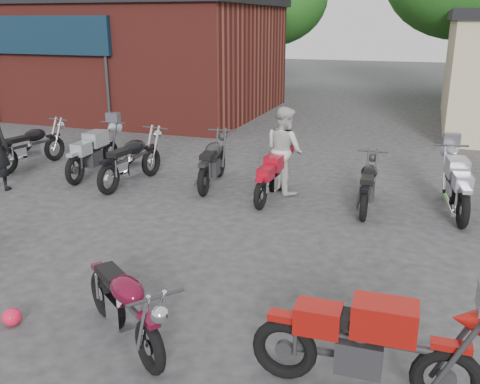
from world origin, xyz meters
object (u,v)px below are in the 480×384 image
(sportbike, at_px, (369,339))
(row_bike_1, at_px, (94,150))
(row_bike_3, at_px, (212,159))
(person_light, at_px, (284,150))
(row_bike_5, at_px, (368,182))
(row_bike_0, at_px, (32,144))
(row_bike_6, at_px, (457,182))
(row_bike_2, at_px, (131,157))
(helmet, at_px, (12,317))
(row_bike_4, at_px, (273,174))
(vintage_motorcycle, at_px, (124,300))

(sportbike, height_order, row_bike_1, same)
(row_bike_1, relative_size, row_bike_3, 1.03)
(person_light, bearing_deg, row_bike_5, -156.54)
(row_bike_3, bearing_deg, person_light, -95.33)
(row_bike_0, height_order, row_bike_6, row_bike_6)
(sportbike, distance_m, row_bike_2, 7.83)
(row_bike_0, relative_size, row_bike_2, 0.95)
(sportbike, height_order, row_bike_5, sportbike)
(row_bike_5, bearing_deg, person_light, 71.54)
(row_bike_5, height_order, row_bike_6, row_bike_6)
(helmet, bearing_deg, row_bike_0, 127.60)
(row_bike_1, distance_m, row_bike_6, 7.83)
(sportbike, bearing_deg, row_bike_1, 138.96)
(row_bike_6, bearing_deg, row_bike_3, 80.67)
(row_bike_0, distance_m, row_bike_1, 1.88)
(person_light, xyz_separation_m, row_bike_6, (3.36, -0.22, -0.29))
(helmet, xyz_separation_m, row_bike_3, (0.12, 6.05, 0.48))
(sportbike, relative_size, row_bike_4, 1.15)
(sportbike, xyz_separation_m, helmet, (-4.11, -0.14, -0.50))
(row_bike_1, distance_m, row_bike_5, 6.27)
(row_bike_0, distance_m, row_bike_5, 8.15)
(helmet, height_order, row_bike_4, row_bike_4)
(row_bike_1, xyz_separation_m, row_bike_5, (6.26, -0.27, -0.08))
(vintage_motorcycle, bearing_deg, sportbike, 36.60)
(row_bike_6, bearing_deg, sportbike, 162.89)
(helmet, distance_m, row_bike_3, 6.07)
(row_bike_1, height_order, row_bike_4, row_bike_1)
(row_bike_5, bearing_deg, row_bike_1, 85.61)
(vintage_motorcycle, bearing_deg, helmet, -138.14)
(helmet, xyz_separation_m, row_bike_1, (-2.76, 5.87, 0.50))
(helmet, relative_size, row_bike_2, 0.11)
(row_bike_3, bearing_deg, vintage_motorcycle, -175.37)
(vintage_motorcycle, xyz_separation_m, row_bike_3, (-1.35, 5.91, 0.05))
(person_light, height_order, row_bike_6, person_light)
(vintage_motorcycle, distance_m, row_bike_0, 8.49)
(row_bike_1, bearing_deg, row_bike_5, -94.96)
(row_bike_2, height_order, row_bike_5, row_bike_2)
(helmet, relative_size, row_bike_4, 0.13)
(helmet, distance_m, row_bike_2, 5.77)
(row_bike_4, bearing_deg, row_bike_2, 93.62)
(row_bike_1, height_order, row_bike_6, row_bike_6)
(row_bike_2, relative_size, row_bike_3, 1.04)
(sportbike, xyz_separation_m, row_bike_3, (-3.99, 5.91, -0.02))
(row_bike_1, bearing_deg, row_bike_4, -96.34)
(vintage_motorcycle, distance_m, person_light, 6.01)
(person_light, distance_m, row_bike_2, 3.34)
(sportbike, relative_size, row_bike_5, 1.14)
(vintage_motorcycle, bearing_deg, row_bike_2, 156.02)
(person_light, bearing_deg, row_bike_4, 121.43)
(row_bike_4, height_order, row_bike_5, row_bike_5)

